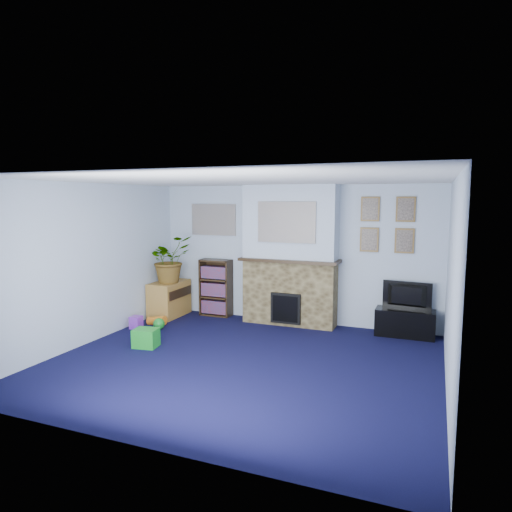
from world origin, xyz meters
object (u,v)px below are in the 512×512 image
at_px(television, 406,296).
at_px(sideboard, 169,297).
at_px(bookshelf, 216,289).
at_px(tv_stand, 405,322).

bearing_deg(television, sideboard, 10.01).
xyz_separation_m(bookshelf, sideboard, (-0.79, -0.36, -0.15)).
distance_m(television, bookshelf, 3.37).
distance_m(television, sideboard, 4.18).
height_order(bookshelf, sideboard, bookshelf).
height_order(tv_stand, bookshelf, bookshelf).
bearing_deg(bookshelf, sideboard, -155.56).
xyz_separation_m(television, sideboard, (-4.16, -0.30, -0.30)).
bearing_deg(bookshelf, television, -0.96).
height_order(tv_stand, sideboard, sideboard).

